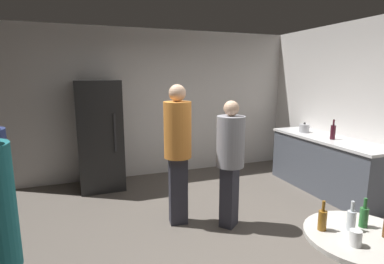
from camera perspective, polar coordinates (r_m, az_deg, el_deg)
The scene contains 13 objects.
ground_plane at distance 3.70m, azimuth 4.74°, elevation -20.57°, with size 5.20×5.20×0.10m, color #5B544C.
wall_back at distance 5.68m, azimuth -6.21°, elevation 5.39°, with size 5.32×0.06×2.70m, color silver.
refrigerator at distance 5.16m, azimuth -17.11°, elevation -0.60°, with size 0.70×0.68×1.80m.
kitchen_counter at distance 5.32m, azimuth 24.23°, elevation -5.73°, with size 0.64×2.06×0.90m.
kettle at distance 5.54m, azimuth 20.64°, elevation 0.68°, with size 0.24×0.17×0.18m.
wine_bottle_on_counter at distance 5.08m, azimuth 25.29°, elevation 0.03°, with size 0.08×0.08×0.31m.
foreground_table at distance 2.64m, azimuth 29.44°, elevation -18.75°, with size 0.80×0.80×0.73m.
beer_bottle_amber at distance 2.51m, azimuth 23.61°, elevation -15.04°, with size 0.06×0.06×0.23m.
beer_bottle_green at distance 2.69m, azimuth 29.94°, elevation -13.78°, with size 0.06×0.06×0.23m.
beer_bottle_clear at distance 2.59m, azimuth 28.09°, elevation -14.55°, with size 0.06×0.06×0.23m.
plastic_cup_white at distance 2.41m, azimuth 28.72°, elevation -17.32°, with size 0.08×0.08×0.11m, color white.
person_in_orange_shirt at distance 3.68m, azimuth -2.74°, elevation -2.32°, with size 0.38×0.38×1.77m.
person_in_gray_shirt at distance 3.67m, azimuth 7.30°, elevation -4.36°, with size 0.48×0.48×1.58m.
Camera 1 is at (-1.35, -2.86, 1.87)m, focal length 27.97 mm.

